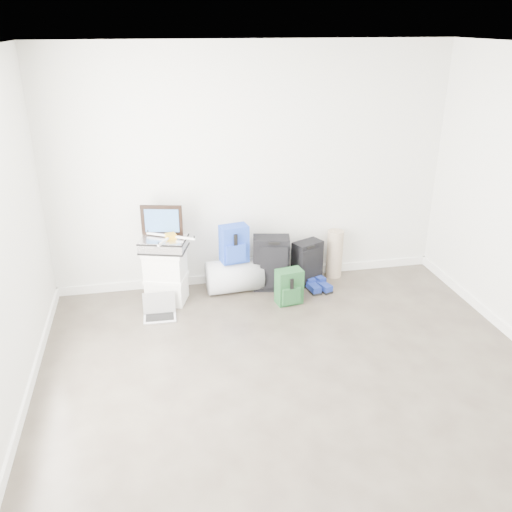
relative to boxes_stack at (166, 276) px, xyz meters
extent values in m
plane|color=#372F28|center=(1.03, -2.13, -0.31)|extent=(5.00, 5.00, 0.00)
cube|color=silver|center=(1.03, 0.37, 1.04)|extent=(4.50, 0.02, 2.70)
cube|color=white|center=(1.03, -2.13, 2.39)|extent=(4.50, 5.00, 0.02)
cube|color=white|center=(1.03, 0.35, -0.26)|extent=(4.50, 0.02, 0.10)
cube|color=white|center=(-1.21, -2.13, -0.26)|extent=(0.02, 5.00, 0.10)
cube|color=white|center=(0.00, 0.00, -0.18)|extent=(0.49, 0.44, 0.27)
cube|color=white|center=(0.00, 0.00, -0.02)|extent=(0.52, 0.47, 0.04)
cube|color=white|center=(0.00, 0.00, 0.13)|extent=(0.49, 0.44, 0.27)
cube|color=white|center=(0.00, 0.00, 0.28)|extent=(0.52, 0.47, 0.04)
cube|color=#B2B2B7|center=(0.00, 0.00, 0.37)|extent=(0.55, 0.47, 0.14)
cube|color=black|center=(0.00, 0.10, 0.61)|extent=(0.44, 0.13, 0.33)
cube|color=#2A4FAB|center=(0.00, 0.08, 0.61)|extent=(0.36, 0.09, 0.25)
cube|color=gold|center=(0.08, -0.02, 0.47)|extent=(0.12, 0.12, 0.05)
cube|color=white|center=(0.15, 0.10, 0.47)|extent=(0.16, 0.25, 0.02)
cube|color=white|center=(-0.04, 0.05, 0.47)|extent=(0.25, 0.16, 0.02)
cube|color=white|center=(0.01, -0.14, 0.47)|extent=(0.16, 0.25, 0.02)
cube|color=white|center=(0.20, -0.09, 0.47)|extent=(0.25, 0.16, 0.02)
cylinder|color=#9C9EA5|center=(0.77, 0.09, -0.12)|extent=(0.64, 0.42, 0.38)
cube|color=#18449E|center=(0.77, 0.07, 0.29)|extent=(0.33, 0.23, 0.42)
cube|color=#18449E|center=(0.77, -0.03, 0.22)|extent=(0.23, 0.10, 0.20)
cube|color=black|center=(1.20, 0.08, 0.01)|extent=(0.45, 0.31, 0.63)
cube|color=black|center=(1.20, -0.05, 0.01)|extent=(0.31, 0.09, 0.51)
cube|color=black|center=(1.20, -0.05, 0.31)|extent=(0.13, 0.05, 0.03)
cube|color=#163C1B|center=(1.31, -0.31, -0.11)|extent=(0.31, 0.21, 0.39)
cube|color=#163C1B|center=(1.31, -0.40, -0.18)|extent=(0.21, 0.09, 0.19)
cube|color=black|center=(1.64, 0.12, -0.04)|extent=(0.39, 0.32, 0.53)
cube|color=black|center=(1.64, 0.01, -0.04)|extent=(0.24, 0.13, 0.42)
cube|color=black|center=(1.64, 0.01, 0.20)|extent=(0.11, 0.07, 0.02)
cube|color=black|center=(1.65, -0.09, -0.30)|extent=(0.15, 0.28, 0.03)
cube|color=#1B34A6|center=(1.65, -0.09, -0.25)|extent=(0.14, 0.27, 0.07)
cube|color=black|center=(1.77, -0.09, -0.30)|extent=(0.19, 0.29, 0.03)
cube|color=#1B34A6|center=(1.77, -0.09, -0.25)|extent=(0.18, 0.28, 0.07)
cylinder|color=gray|center=(2.02, 0.25, -0.02)|extent=(0.19, 0.19, 0.58)
cube|color=silver|center=(-0.10, -0.38, -0.30)|extent=(0.34, 0.24, 0.02)
cube|color=black|center=(-0.10, -0.38, -0.29)|extent=(0.29, 0.16, 0.00)
cube|color=black|center=(-0.10, -0.27, -0.18)|extent=(0.34, 0.02, 0.22)
camera|label=1|loc=(-0.09, -5.42, 2.57)|focal=38.00mm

